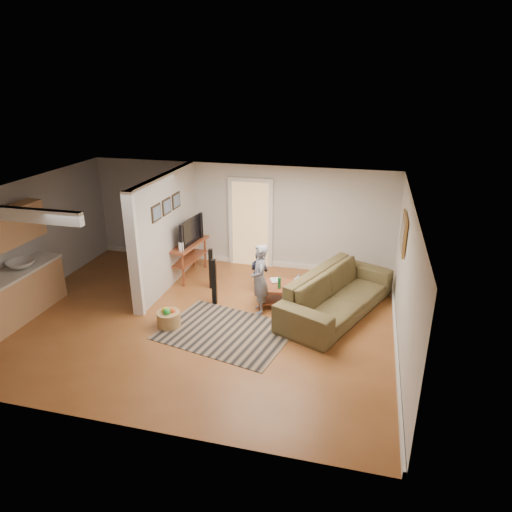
{
  "coord_description": "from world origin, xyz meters",
  "views": [
    {
      "loc": [
        3.01,
        -7.32,
        4.44
      ],
      "look_at": [
        0.96,
        0.83,
        1.1
      ],
      "focal_mm": 32.0,
      "sensor_mm": 36.0,
      "label": 1
    }
  ],
  "objects_px": {
    "tv_console": "(188,246)",
    "toddler": "(259,290)",
    "speaker_right": "(211,269)",
    "coffee_table": "(287,290)",
    "sofa": "(336,313)",
    "child": "(260,311)",
    "toy_basket": "(169,318)",
    "speaker_left": "(214,282)"
  },
  "relations": [
    {
      "from": "tv_console",
      "to": "speaker_right",
      "type": "bearing_deg",
      "value": -28.65
    },
    {
      "from": "coffee_table",
      "to": "tv_console",
      "type": "relative_size",
      "value": 0.92
    },
    {
      "from": "tv_console",
      "to": "child",
      "type": "bearing_deg",
      "value": -27.04
    },
    {
      "from": "coffee_table",
      "to": "child",
      "type": "xyz_separation_m",
      "value": [
        -0.49,
        -0.4,
        -0.35
      ]
    },
    {
      "from": "sofa",
      "to": "child",
      "type": "bearing_deg",
      "value": 125.65
    },
    {
      "from": "tv_console",
      "to": "toddler",
      "type": "bearing_deg",
      "value": -5.89
    },
    {
      "from": "sofa",
      "to": "child",
      "type": "relative_size",
      "value": 2.04
    },
    {
      "from": "coffee_table",
      "to": "toy_basket",
      "type": "distance_m",
      "value": 2.45
    },
    {
      "from": "tv_console",
      "to": "toddler",
      "type": "relative_size",
      "value": 1.43
    },
    {
      "from": "sofa",
      "to": "child",
      "type": "distance_m",
      "value": 1.54
    },
    {
      "from": "toy_basket",
      "to": "tv_console",
      "type": "bearing_deg",
      "value": 102.31
    },
    {
      "from": "sofa",
      "to": "toddler",
      "type": "bearing_deg",
      "value": 94.0
    },
    {
      "from": "sofa",
      "to": "speaker_right",
      "type": "distance_m",
      "value": 2.88
    },
    {
      "from": "coffee_table",
      "to": "speaker_right",
      "type": "bearing_deg",
      "value": 167.13
    },
    {
      "from": "coffee_table",
      "to": "speaker_left",
      "type": "bearing_deg",
      "value": -169.23
    },
    {
      "from": "tv_console",
      "to": "child",
      "type": "height_order",
      "value": "tv_console"
    },
    {
      "from": "tv_console",
      "to": "speaker_right",
      "type": "xyz_separation_m",
      "value": [
        0.73,
        -0.5,
        -0.29
      ]
    },
    {
      "from": "child",
      "to": "speaker_left",
      "type": "bearing_deg",
      "value": -114.42
    },
    {
      "from": "toy_basket",
      "to": "toddler",
      "type": "bearing_deg",
      "value": 55.84
    },
    {
      "from": "toy_basket",
      "to": "toddler",
      "type": "xyz_separation_m",
      "value": [
        1.3,
        1.91,
        -0.16
      ]
    },
    {
      "from": "coffee_table",
      "to": "speaker_right",
      "type": "relative_size",
      "value": 1.35
    },
    {
      "from": "tv_console",
      "to": "toy_basket",
      "type": "height_order",
      "value": "tv_console"
    },
    {
      "from": "tv_console",
      "to": "toddler",
      "type": "height_order",
      "value": "tv_console"
    },
    {
      "from": "child",
      "to": "toddler",
      "type": "relative_size",
      "value": 1.51
    },
    {
      "from": "toddler",
      "to": "speaker_right",
      "type": "bearing_deg",
      "value": 34.98
    },
    {
      "from": "speaker_right",
      "to": "tv_console",
      "type": "bearing_deg",
      "value": 135.11
    },
    {
      "from": "coffee_table",
      "to": "toy_basket",
      "type": "relative_size",
      "value": 2.79
    },
    {
      "from": "speaker_left",
      "to": "coffee_table",
      "type": "bearing_deg",
      "value": 3.31
    },
    {
      "from": "sofa",
      "to": "coffee_table",
      "type": "xyz_separation_m",
      "value": [
        -1.02,
        0.08,
        0.35
      ]
    },
    {
      "from": "tv_console",
      "to": "speaker_left",
      "type": "distance_m",
      "value": 1.6
    },
    {
      "from": "coffee_table",
      "to": "tv_console",
      "type": "height_order",
      "value": "tv_console"
    },
    {
      "from": "speaker_left",
      "to": "child",
      "type": "height_order",
      "value": "speaker_left"
    },
    {
      "from": "tv_console",
      "to": "toy_basket",
      "type": "relative_size",
      "value": 3.03
    },
    {
      "from": "coffee_table",
      "to": "toy_basket",
      "type": "bearing_deg",
      "value": -145.8
    },
    {
      "from": "coffee_table",
      "to": "child",
      "type": "bearing_deg",
      "value": -140.64
    },
    {
      "from": "sofa",
      "to": "toddler",
      "type": "height_order",
      "value": "toddler"
    },
    {
      "from": "tv_console",
      "to": "toy_basket",
      "type": "bearing_deg",
      "value": -71.98
    },
    {
      "from": "sofa",
      "to": "speaker_right",
      "type": "relative_size",
      "value": 3.15
    },
    {
      "from": "toy_basket",
      "to": "coffee_table",
      "type": "bearing_deg",
      "value": 34.2
    },
    {
      "from": "toy_basket",
      "to": "toddler",
      "type": "distance_m",
      "value": 2.32
    },
    {
      "from": "speaker_left",
      "to": "toddler",
      "type": "bearing_deg",
      "value": 39.99
    },
    {
      "from": "toy_basket",
      "to": "child",
      "type": "distance_m",
      "value": 1.83
    }
  ]
}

